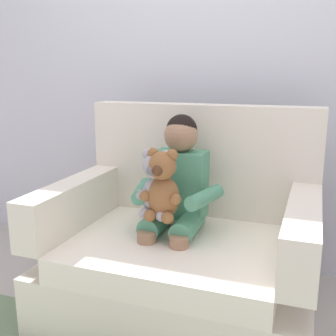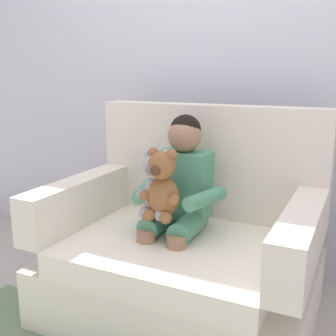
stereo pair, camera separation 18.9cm
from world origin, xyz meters
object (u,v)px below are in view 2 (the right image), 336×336
(plush_brown, at_px, (162,187))
(armchair, at_px, (185,252))
(seated_child, at_px, (179,190))
(plush_grey, at_px, (157,186))

(plush_brown, bearing_deg, armchair, 53.68)
(seated_child, bearing_deg, armchair, -28.98)
(armchair, relative_size, plush_brown, 3.74)
(armchair, xyz_separation_m, seated_child, (-0.05, 0.02, 0.31))
(plush_grey, bearing_deg, plush_brown, -42.05)
(armchair, relative_size, plush_grey, 3.85)
(armchair, bearing_deg, seated_child, 157.37)
(armchair, distance_m, plush_brown, 0.40)
(seated_child, xyz_separation_m, plush_grey, (-0.05, -0.13, 0.05))
(plush_grey, bearing_deg, seated_child, 53.22)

